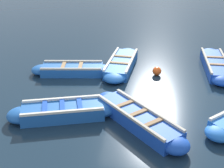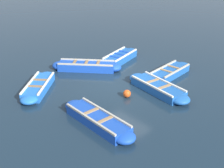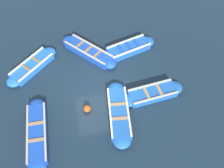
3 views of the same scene
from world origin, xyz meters
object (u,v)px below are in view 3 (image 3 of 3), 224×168
Objects in this scene: boat_far_corner at (89,52)px; boat_end_of_row at (152,94)px; boat_mid_row at (37,133)px; boat_centre at (119,113)px; boat_drifting at (32,66)px; boat_outer_right at (128,49)px; buoy_orange_near at (87,109)px.

boat_far_corner reaches higher than boat_end_of_row.
boat_mid_row is 3.72m from boat_centre.
boat_mid_row is 1.27× the size of boat_drifting.
boat_drifting is at bearing -171.47° from boat_far_corner.
boat_end_of_row is 0.90× the size of boat_centre.
boat_outer_right is 4.14m from boat_centre.
buoy_orange_near is (-0.55, -3.57, -0.04)m from boat_far_corner.
boat_centre is at bearing -42.96° from boat_drifting.
boat_drifting is at bearing 128.70° from buoy_orange_near.
boat_drifting is 5.26m from boat_outer_right.
boat_mid_row is 5.65m from boat_end_of_row.
boat_far_corner is 1.09× the size of boat_drifting.
boat_drifting is at bearing -176.87° from boat_outer_right.
boat_centre is (3.71, 0.33, -0.00)m from boat_mid_row.
boat_centre reaches higher than buoy_orange_near.
boat_drifting reaches higher than buoy_orange_near.
buoy_orange_near is at bearing -175.43° from boat_end_of_row.
boat_mid_row is at bearing -174.95° from boat_centre.
boat_far_corner is at bearing 175.59° from boat_outer_right.
boat_end_of_row is (5.54, 1.10, -0.02)m from boat_mid_row.
boat_end_of_row is 3.24m from buoy_orange_near.
boat_centre is at bearing -20.20° from buoy_orange_near.
buoy_orange_near is (-2.76, -3.40, -0.03)m from boat_outer_right.
boat_end_of_row is at bearing 4.57° from buoy_orange_near.
boat_mid_row is 1.02× the size of boat_centre.
boat_drifting is at bearing 137.04° from boat_centre.
boat_mid_row is 3.96m from boat_drifting.
boat_end_of_row is 9.57× the size of buoy_orange_near.
boat_drifting is 6.39m from boat_end_of_row.
boat_centre is (0.85, -4.08, -0.02)m from boat_far_corner.
boat_mid_row is at bearing -122.97° from boat_far_corner.
boat_end_of_row is (0.47, -3.14, -0.02)m from boat_outer_right.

